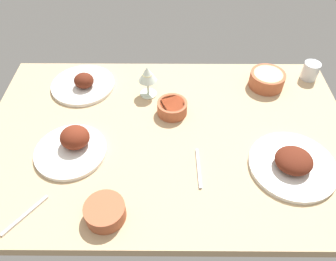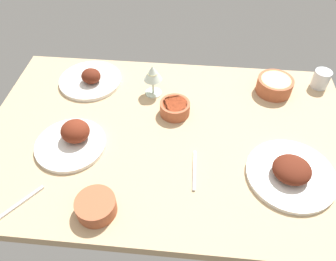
# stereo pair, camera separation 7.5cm
# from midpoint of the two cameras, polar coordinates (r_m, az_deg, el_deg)

# --- Properties ---
(dining_table) EXTENTS (1.40, 0.90, 0.04)m
(dining_table) POSITION_cam_midpoint_polar(r_m,az_deg,el_deg) (1.25, -1.72, -1.31)
(dining_table) COLOR tan
(dining_table) RESTS_ON ground
(plate_center_main) EXTENTS (0.27, 0.27, 0.08)m
(plate_center_main) POSITION_cam_midpoint_polar(r_m,az_deg,el_deg) (1.48, -15.98, 7.79)
(plate_center_main) COLOR silver
(plate_center_main) RESTS_ON dining_table
(plate_far_side) EXTENTS (0.30, 0.30, 0.08)m
(plate_far_side) POSITION_cam_midpoint_polar(r_m,az_deg,el_deg) (1.18, 19.27, -5.53)
(plate_far_side) COLOR silver
(plate_far_side) RESTS_ON dining_table
(plate_near_viewer) EXTENTS (0.26, 0.26, 0.09)m
(plate_near_viewer) POSITION_cam_midpoint_polar(r_m,az_deg,el_deg) (1.22, -18.01, -2.52)
(plate_near_viewer) COLOR silver
(plate_near_viewer) RESTS_ON dining_table
(bowl_sauce) EXTENTS (0.12, 0.12, 0.05)m
(bowl_sauce) POSITION_cam_midpoint_polar(r_m,az_deg,el_deg) (1.30, -0.92, 4.01)
(bowl_sauce) COLOR #A35133
(bowl_sauce) RESTS_ON dining_table
(bowl_cream) EXTENTS (0.13, 0.13, 0.05)m
(bowl_cream) POSITION_cam_midpoint_polar(r_m,az_deg,el_deg) (1.04, -13.05, -13.65)
(bowl_cream) COLOR #A35133
(bowl_cream) RESTS_ON dining_table
(bowl_potatoes) EXTENTS (0.15, 0.15, 0.06)m
(bowl_potatoes) POSITION_cam_midpoint_polar(r_m,az_deg,el_deg) (1.48, 15.48, 8.59)
(bowl_potatoes) COLOR #A35133
(bowl_potatoes) RESTS_ON dining_table
(wine_glass) EXTENTS (0.08, 0.08, 0.14)m
(wine_glass) POSITION_cam_midpoint_polar(r_m,az_deg,el_deg) (1.34, -5.23, 9.50)
(wine_glass) COLOR silver
(wine_glass) RESTS_ON dining_table
(water_tumbler) EXTENTS (0.07, 0.07, 0.08)m
(water_tumbler) POSITION_cam_midpoint_polar(r_m,az_deg,el_deg) (1.58, 22.34, 9.57)
(water_tumbler) COLOR silver
(water_tumbler) RESTS_ON dining_table
(fork_loose) EXTENTS (0.01, 0.16, 0.01)m
(fork_loose) POSITION_cam_midpoint_polar(r_m,az_deg,el_deg) (1.13, 3.46, -6.61)
(fork_loose) COLOR silver
(fork_loose) RESTS_ON dining_table
(spoon_loose) EXTENTS (0.11, 0.14, 0.01)m
(spoon_loose) POSITION_cam_midpoint_polar(r_m,az_deg,el_deg) (1.14, -25.43, -13.24)
(spoon_loose) COLOR silver
(spoon_loose) RESTS_ON dining_table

